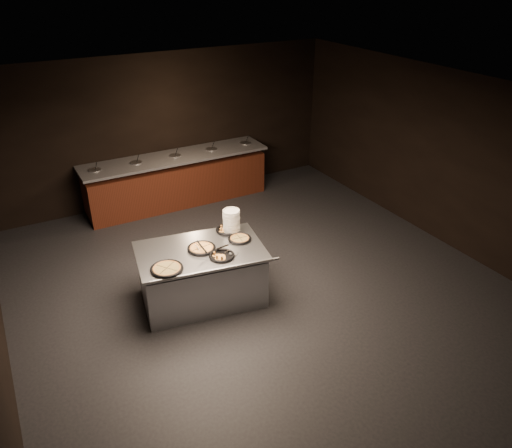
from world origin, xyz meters
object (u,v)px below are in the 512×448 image
at_px(serving_counter, 202,276).
at_px(pan_veggie_whole, 167,269).
at_px(plate_stack, 231,221).
at_px(pan_cheese_whole, 201,248).

relative_size(serving_counter, pan_veggie_whole, 4.44).
xyz_separation_m(plate_stack, pan_veggie_whole, (-1.20, -0.51, -0.15)).
bearing_deg(pan_cheese_whole, serving_counter, -159.96).
bearing_deg(pan_veggie_whole, serving_counter, 23.56).
bearing_deg(serving_counter, pan_cheese_whole, 29.73).
distance_m(pan_veggie_whole, pan_cheese_whole, 0.66).
bearing_deg(plate_stack, serving_counter, -157.26).
distance_m(serving_counter, pan_cheese_whole, 0.45).
bearing_deg(pan_veggie_whole, pan_cheese_whole, 23.43).
bearing_deg(pan_veggie_whole, plate_stack, 23.14).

